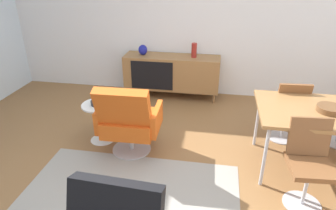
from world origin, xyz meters
name	(u,v)px	position (x,y,z in m)	size (l,w,h in m)	color
ground_plane	(164,184)	(0.00, 0.00, 0.00)	(8.32, 8.32, 0.00)	olive
wall_back	(193,12)	(0.00, 2.60, 1.40)	(6.80, 0.12, 2.80)	white
sideboard	(172,72)	(-0.29, 2.30, 0.44)	(1.60, 0.45, 0.72)	olive
vase_cobalt	(194,50)	(0.07, 2.30, 0.84)	(0.09, 0.09, 0.24)	maroon
vase_sculptural_dark	(143,50)	(-0.79, 2.30, 0.80)	(0.15, 0.15, 0.17)	navy
dining_table	(336,115)	(1.73, 0.56, 0.70)	(1.60, 0.90, 0.74)	olive
wooden_bowl_on_table	(330,109)	(1.64, 0.54, 0.77)	(0.26, 0.26, 0.06)	brown
dining_chair_front_left	(309,161)	(1.37, 0.00, 0.47)	(0.43, 0.45, 0.86)	brown
dining_chair_back_left	(288,108)	(1.38, 1.12, 0.47)	(0.43, 0.45, 0.86)	brown
lounge_chair_red	(128,119)	(-0.52, 0.50, 0.47)	(0.73, 0.67, 0.95)	#D85919
side_table_round	(100,118)	(-0.97, 0.73, 0.32)	(0.44, 0.44, 0.52)	white
fruit_bowl	(99,101)	(-0.97, 0.73, 0.56)	(0.20, 0.20, 0.11)	#262628
area_rug	(124,209)	(-0.31, -0.42, 0.00)	(2.20, 1.70, 0.01)	gray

